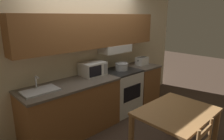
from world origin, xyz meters
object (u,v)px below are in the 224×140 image
(stove_range, at_px, (121,91))
(dining_table, at_px, (176,117))
(sink_basin, at_px, (40,90))
(microwave, at_px, (93,69))
(toaster, at_px, (142,61))
(cooking_pot, at_px, (122,66))

(stove_range, distance_m, dining_table, 1.68)
(stove_range, xyz_separation_m, sink_basin, (-1.74, -0.01, 0.47))
(microwave, height_order, toaster, microwave)
(sink_basin, height_order, dining_table, sink_basin)
(microwave, xyz_separation_m, dining_table, (0.11, -1.71, -0.38))
(dining_table, bearing_deg, cooking_pot, 70.52)
(cooking_pot, height_order, toaster, toaster)
(microwave, distance_m, dining_table, 1.75)
(sink_basin, bearing_deg, microwave, 7.06)
(stove_range, distance_m, sink_basin, 1.80)
(stove_range, relative_size, toaster, 3.22)
(microwave, bearing_deg, sink_basin, -172.94)
(cooking_pot, relative_size, toaster, 1.24)
(stove_range, bearing_deg, cooking_pot, 14.75)
(stove_range, height_order, microwave, microwave)
(toaster, bearing_deg, stove_range, -179.83)
(microwave, relative_size, toaster, 1.58)
(stove_range, xyz_separation_m, microwave, (-0.64, 0.13, 0.58))
(sink_basin, bearing_deg, dining_table, -52.35)
(dining_table, bearing_deg, sink_basin, 127.65)
(stove_range, bearing_deg, sink_basin, -179.72)
(stove_range, xyz_separation_m, dining_table, (-0.53, -1.58, 0.20))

